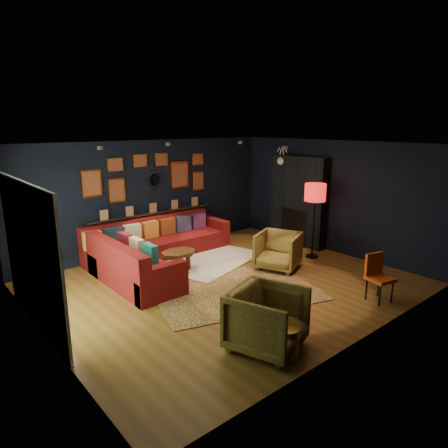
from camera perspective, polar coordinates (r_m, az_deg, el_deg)
floor at (r=7.67m, az=0.42°, el=-8.53°), size 6.50×6.50×0.00m
room_walls at (r=7.21m, az=0.44°, el=3.24°), size 6.50×6.50×6.50m
sectional at (r=8.64m, az=-10.55°, el=-3.87°), size 3.41×2.69×0.86m
ledge at (r=9.51m, az=-10.10°, el=1.54°), size 3.20×0.12×0.04m
gallery_wall at (r=9.38m, az=-10.52°, el=6.87°), size 3.15×0.04×1.02m
sunburst_mirror at (r=9.45m, az=-9.90°, el=6.29°), size 0.47×0.16×0.47m
fireplace at (r=10.12m, az=10.53°, el=2.87°), size 0.31×1.60×2.20m
deer_head at (r=10.33m, az=8.80°, el=8.95°), size 0.50×0.28×0.45m
sliding_door at (r=6.42m, az=-25.87°, el=-4.15°), size 0.06×2.80×2.20m
ceiling_spots at (r=7.72m, az=-3.47°, el=11.16°), size 3.30×2.50×0.06m
shag_rug at (r=8.93m, az=-2.36°, el=-5.11°), size 2.63×2.21×0.03m
leopard_rug at (r=7.37m, az=1.58°, el=-9.44°), size 3.35×2.81×0.02m
coffee_table at (r=8.28m, az=-6.52°, el=-4.40°), size 0.77×0.58×0.39m
pouf at (r=7.23m, az=-9.76°, el=-8.49°), size 0.52×0.52×0.34m
armchair_left at (r=5.47m, az=6.19°, el=-13.00°), size 1.14×1.11×0.94m
armchair_right at (r=8.38m, az=7.73°, el=-3.56°), size 1.05×1.08×0.85m
gold_stool at (r=5.46m, az=8.91°, el=-16.31°), size 0.33×0.33×0.41m
orange_chair at (r=7.33m, az=21.09°, el=-6.59°), size 0.46×0.46×0.82m
floor_lamp at (r=9.01m, az=12.88°, el=3.98°), size 0.46×0.46×1.69m
dog at (r=6.11m, az=8.02°, el=-12.98°), size 1.14×0.68×0.34m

